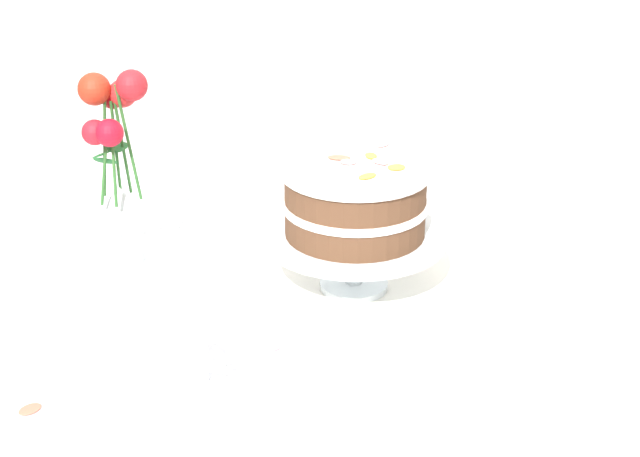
{
  "coord_description": "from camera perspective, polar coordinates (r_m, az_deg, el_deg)",
  "views": [
    {
      "loc": [
        0.28,
        -1.3,
        1.46
      ],
      "look_at": [
        0.03,
        0.02,
        0.86
      ],
      "focal_mm": 53.61,
      "sensor_mm": 36.0,
      "label": 1
    }
  ],
  "objects": [
    {
      "name": "loose_petal_0",
      "position": [
        1.31,
        -16.93,
        -10.27
      ],
      "size": [
        0.04,
        0.04,
        0.0
      ],
      "primitive_type": "ellipsoid",
      "rotation": [
        0.0,
        0.0,
        1.06
      ],
      "color": "#E56B51",
      "rests_on": "dining_table"
    },
    {
      "name": "flower_vase",
      "position": [
        1.6,
        -12.02,
        3.31
      ],
      "size": [
        0.12,
        0.11,
        0.34
      ],
      "color": "silver",
      "rests_on": "dining_table"
    },
    {
      "name": "dining_table",
      "position": [
        1.54,
        -1.49,
        -7.73
      ],
      "size": [
        1.4,
        1.0,
        0.74
      ],
      "color": "white",
      "rests_on": "ground"
    },
    {
      "name": "loose_petal_1",
      "position": [
        1.39,
        -2.97,
        -7.03
      ],
      "size": [
        0.03,
        0.03,
        0.0
      ],
      "primitive_type": "ellipsoid",
      "rotation": [
        0.0,
        0.0,
        3.3
      ],
      "color": "pink",
      "rests_on": "dining_table"
    },
    {
      "name": "linen_napkin",
      "position": [
        1.55,
        2.03,
        -3.59
      ],
      "size": [
        0.33,
        0.33,
        0.0
      ],
      "primitive_type": "cube",
      "rotation": [
        0.0,
        0.0,
        0.04
      ],
      "color": "white",
      "rests_on": "dining_table"
    },
    {
      "name": "layer_cake",
      "position": [
        1.48,
        2.12,
        1.89
      ],
      "size": [
        0.23,
        0.23,
        0.13
      ],
      "color": "brown",
      "rests_on": "cake_stand"
    },
    {
      "name": "teacup",
      "position": [
        1.31,
        -8.24,
        -8.12
      ],
      "size": [
        0.12,
        0.11,
        0.07
      ],
      "color": "white",
      "rests_on": "dining_table"
    },
    {
      "name": "cake_stand",
      "position": [
        1.51,
        2.08,
        -0.85
      ],
      "size": [
        0.29,
        0.29,
        0.1
      ],
      "color": "silver",
      "rests_on": "linen_napkin"
    }
  ]
}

